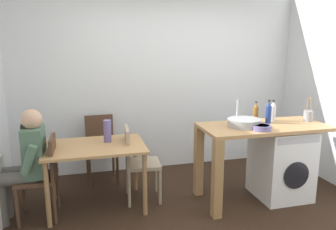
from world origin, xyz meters
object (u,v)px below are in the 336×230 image
object	(u,v)px
chair_opposite	(137,160)
bottle_squat_brown	(269,113)
chair_person_seat	(44,173)
utensil_crock	(308,116)
bottle_clear_small	(273,111)
vase	(107,131)
dining_table	(95,153)
washing_machine	(281,163)
chair_spare_by_wall	(101,145)
bottle_tall_green	(256,113)
mixing_bowl	(262,127)
seated_person	(26,159)

from	to	relation	value
chair_opposite	bottle_squat_brown	bearing A→B (deg)	85.27
chair_person_seat	utensil_crock	bearing A→B (deg)	-91.12
bottle_clear_small	vase	distance (m)	2.02
dining_table	bottle_clear_small	world-z (taller)	bottle_clear_small
washing_machine	chair_person_seat	bearing A→B (deg)	176.11
bottle_squat_brown	chair_spare_by_wall	bearing A→B (deg)	153.27
bottle_tall_green	vase	size ratio (longest dim) A/B	1.00
vase	utensil_crock	bearing A→B (deg)	-7.92
bottle_tall_green	chair_opposite	bearing A→B (deg)	173.00
bottle_tall_green	dining_table	bearing A→B (deg)	176.40
mixing_bowl	vase	size ratio (longest dim) A/B	0.81
bottle_tall_green	utensil_crock	xyz separation A→B (m)	(0.65, -0.12, -0.05)
chair_opposite	bottle_squat_brown	size ratio (longest dim) A/B	3.18
washing_machine	bottle_clear_small	world-z (taller)	bottle_clear_small
chair_person_seat	utensil_crock	distance (m)	3.15
utensil_crock	seated_person	bearing A→B (deg)	177.58
bottle_squat_brown	dining_table	bearing A→B (deg)	174.31
dining_table	chair_opposite	size ratio (longest dim) A/B	1.22
vase	chair_opposite	bearing A→B (deg)	-7.68
chair_person_seat	washing_machine	distance (m)	2.75
dining_table	utensil_crock	size ratio (longest dim) A/B	3.67
chair_spare_by_wall	dining_table	bearing A→B (deg)	79.58
seated_person	washing_machine	size ratio (longest dim) A/B	1.40
mixing_bowl	bottle_tall_green	bearing A→B (deg)	70.37
chair_person_seat	bottle_tall_green	xyz separation A→B (m)	(2.46, -0.02, 0.53)
seated_person	mixing_bowl	size ratio (longest dim) A/B	5.73
dining_table	chair_opposite	xyz separation A→B (m)	(0.48, 0.06, -0.14)
chair_person_seat	dining_table	bearing A→B (deg)	-78.08
seated_person	vase	world-z (taller)	seated_person
vase	dining_table	bearing A→B (deg)	-146.31
dining_table	vase	xyz separation A→B (m)	(0.15, 0.10, 0.23)
bottle_squat_brown	vase	xyz separation A→B (m)	(-1.89, 0.30, -0.18)
chair_person_seat	bottle_clear_small	distance (m)	2.75
washing_machine	bottle_squat_brown	bearing A→B (deg)	152.37
bottle_tall_green	mixing_bowl	world-z (taller)	bottle_tall_green
chair_person_seat	bottle_clear_small	xyz separation A→B (m)	(2.70, -0.01, 0.53)
chair_spare_by_wall	vase	bearing A→B (deg)	91.23
dining_table	seated_person	distance (m)	0.71
seated_person	mixing_bowl	xyz separation A→B (m)	(2.49, -0.39, 0.28)
bottle_squat_brown	vase	size ratio (longest dim) A/B	1.10
bottle_squat_brown	bottle_clear_small	bearing A→B (deg)	38.13
utensil_crock	vase	size ratio (longest dim) A/B	1.16
dining_table	chair_person_seat	bearing A→B (deg)	-169.43
chair_spare_by_wall	washing_machine	distance (m)	2.36
washing_machine	bottle_squat_brown	xyz separation A→B (m)	(-0.16, 0.09, 0.62)
bottle_clear_small	bottle_squat_brown	bearing A→B (deg)	-141.87
dining_table	mixing_bowl	xyz separation A→B (m)	(1.78, -0.49, 0.31)
dining_table	chair_opposite	distance (m)	0.50
chair_opposite	chair_spare_by_wall	distance (m)	0.81
dining_table	chair_person_seat	xyz separation A→B (m)	(-0.55, -0.10, -0.14)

